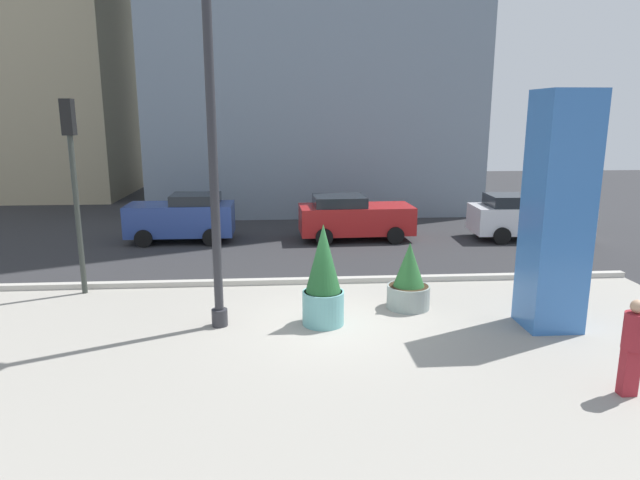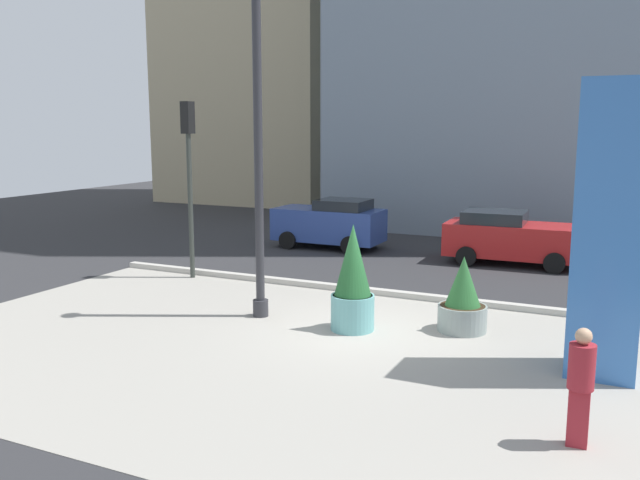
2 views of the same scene
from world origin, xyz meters
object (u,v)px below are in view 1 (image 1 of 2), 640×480
lamp_post (213,164)px  car_passing_lane (182,217)px  potted_plant_mid_plaza (323,279)px  car_curb_west (527,217)px  car_intersection (354,217)px  art_pillar_blue (557,213)px  pedestrian_by_curb (633,343)px  traffic_light_far_side (73,166)px  potted_plant_near_left (409,281)px

lamp_post → car_passing_lane: lamp_post is taller
lamp_post → car_passing_lane: size_ratio=1.92×
potted_plant_mid_plaza → car_passing_lane: 10.04m
car_passing_lane → car_curb_west: bearing=-2.4°
car_intersection → car_curb_west: car_curb_west is taller
art_pillar_blue → lamp_post: bearing=175.8°
art_pillar_blue → car_passing_lane: size_ratio=1.33×
car_passing_lane → pedestrian_by_curb: (9.54, -12.59, 0.04)m
potted_plant_mid_plaza → car_curb_west: 11.95m
potted_plant_mid_plaza → traffic_light_far_side: traffic_light_far_side is taller
art_pillar_blue → traffic_light_far_side: (-11.28, 3.22, 0.80)m
potted_plant_near_left → car_intersection: bearing=92.3°
lamp_post → car_intersection: (4.22, 8.72, -2.81)m
lamp_post → potted_plant_mid_plaza: size_ratio=3.21×
car_intersection → traffic_light_far_side: bearing=-143.2°
car_curb_west → potted_plant_near_left: bearing=-130.4°
art_pillar_blue → pedestrian_by_curb: (-0.13, -3.18, -1.65)m
lamp_post → potted_plant_near_left: bearing=10.9°
car_intersection → car_passing_lane: car_passing_lane is taller
car_intersection → car_curb_west: 6.67m
lamp_post → traffic_light_far_side: lamp_post is taller
art_pillar_blue → car_intersection: bearing=109.0°
traffic_light_far_side → lamp_post: bearing=-34.6°
potted_plant_near_left → pedestrian_by_curb: (2.74, -4.60, 0.26)m
art_pillar_blue → potted_plant_mid_plaza: art_pillar_blue is taller
potted_plant_near_left → car_curb_west: bearing=49.6°
lamp_post → traffic_light_far_side: 4.71m
traffic_light_far_side → car_intersection: (8.09, 6.04, -2.54)m
art_pillar_blue → car_curb_west: 9.68m
art_pillar_blue → car_passing_lane: (-9.67, 9.41, -1.70)m
potted_plant_near_left → car_passing_lane: bearing=130.4°
lamp_post → potted_plant_mid_plaza: bearing=-1.4°
car_intersection → pedestrian_by_curb: (3.06, -12.44, 0.09)m
potted_plant_mid_plaza → pedestrian_by_curb: bearing=-36.7°
lamp_post → car_passing_lane: bearing=104.3°
potted_plant_near_left → car_passing_lane: size_ratio=0.42×
art_pillar_blue → potted_plant_mid_plaza: size_ratio=2.23×
potted_plant_mid_plaza → car_intersection: 8.97m
lamp_post → potted_plant_near_left: (4.54, 0.87, -2.98)m
traffic_light_far_side → car_intersection: bearing=36.8°
car_passing_lane → potted_plant_mid_plaza: bearing=-62.7°
car_intersection → car_passing_lane: 6.48m
lamp_post → art_pillar_blue: 7.50m
car_passing_lane → pedestrian_by_curb: size_ratio=2.29×
potted_plant_mid_plaza → car_passing_lane: size_ratio=0.60×
lamp_post → art_pillar_blue: size_ratio=1.44×
car_passing_lane → traffic_light_far_side: bearing=-104.6°
potted_plant_near_left → car_curb_west: (6.34, 7.44, 0.17)m
lamp_post → car_passing_lane: (-2.26, 8.86, -2.76)m
traffic_light_far_side → pedestrian_by_curb: traffic_light_far_side is taller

